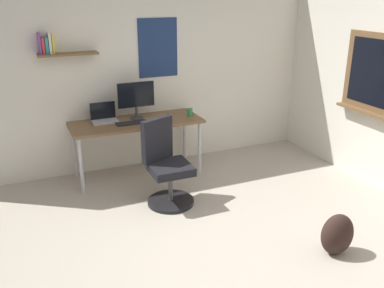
{
  "coord_description": "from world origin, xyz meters",
  "views": [
    {
      "loc": [
        -1.44,
        -2.77,
        2.26
      ],
      "look_at": [
        0.05,
        0.72,
        0.85
      ],
      "focal_mm": 39.17,
      "sensor_mm": 36.0,
      "label": 1
    }
  ],
  "objects_px": {
    "keyboard": "(132,123)",
    "backpack": "(337,234)",
    "coffee_mug": "(190,112)",
    "computer_mouse": "(154,120)",
    "office_chair": "(166,168)",
    "laptop": "(104,117)",
    "desk": "(136,126)",
    "monitor_primary": "(136,98)"
  },
  "relations": [
    {
      "from": "keyboard",
      "to": "backpack",
      "type": "relative_size",
      "value": 0.94
    },
    {
      "from": "coffee_mug",
      "to": "computer_mouse",
      "type": "bearing_deg",
      "value": -174.37
    },
    {
      "from": "office_chair",
      "to": "laptop",
      "type": "xyz_separation_m",
      "value": [
        -0.45,
        0.98,
        0.37
      ]
    },
    {
      "from": "laptop",
      "to": "computer_mouse",
      "type": "distance_m",
      "value": 0.61
    },
    {
      "from": "desk",
      "to": "office_chair",
      "type": "relative_size",
      "value": 1.7
    },
    {
      "from": "office_chair",
      "to": "keyboard",
      "type": "bearing_deg",
      "value": 102.62
    },
    {
      "from": "office_chair",
      "to": "computer_mouse",
      "type": "xyz_separation_m",
      "value": [
        0.11,
        0.75,
        0.33
      ]
    },
    {
      "from": "desk",
      "to": "backpack",
      "type": "height_order",
      "value": "desk"
    },
    {
      "from": "backpack",
      "to": "keyboard",
      "type": "bearing_deg",
      "value": 118.43
    },
    {
      "from": "monitor_primary",
      "to": "coffee_mug",
      "type": "bearing_deg",
      "value": -11.12
    },
    {
      "from": "laptop",
      "to": "coffee_mug",
      "type": "distance_m",
      "value": 1.08
    },
    {
      "from": "monitor_primary",
      "to": "keyboard",
      "type": "xyz_separation_m",
      "value": [
        -0.12,
        -0.18,
        -0.26
      ]
    },
    {
      "from": "office_chair",
      "to": "computer_mouse",
      "type": "height_order",
      "value": "office_chair"
    },
    {
      "from": "monitor_primary",
      "to": "coffee_mug",
      "type": "height_order",
      "value": "monitor_primary"
    },
    {
      "from": "laptop",
      "to": "computer_mouse",
      "type": "bearing_deg",
      "value": -22.17
    },
    {
      "from": "desk",
      "to": "coffee_mug",
      "type": "xyz_separation_m",
      "value": [
        0.71,
        -0.03,
        0.11
      ]
    },
    {
      "from": "computer_mouse",
      "to": "coffee_mug",
      "type": "bearing_deg",
      "value": 5.63
    },
    {
      "from": "monitor_primary",
      "to": "keyboard",
      "type": "height_order",
      "value": "monitor_primary"
    },
    {
      "from": "laptop",
      "to": "keyboard",
      "type": "bearing_deg",
      "value": -39.07
    },
    {
      "from": "office_chair",
      "to": "monitor_primary",
      "type": "height_order",
      "value": "monitor_primary"
    },
    {
      "from": "laptop",
      "to": "keyboard",
      "type": "distance_m",
      "value": 0.37
    },
    {
      "from": "monitor_primary",
      "to": "desk",
      "type": "bearing_deg",
      "value": -111.58
    },
    {
      "from": "keyboard",
      "to": "coffee_mug",
      "type": "height_order",
      "value": "coffee_mug"
    },
    {
      "from": "laptop",
      "to": "keyboard",
      "type": "height_order",
      "value": "laptop"
    },
    {
      "from": "computer_mouse",
      "to": "coffee_mug",
      "type": "xyz_separation_m",
      "value": [
        0.51,
        0.05,
        0.03
      ]
    },
    {
      "from": "monitor_primary",
      "to": "computer_mouse",
      "type": "height_order",
      "value": "monitor_primary"
    },
    {
      "from": "office_chair",
      "to": "computer_mouse",
      "type": "distance_m",
      "value": 0.83
    },
    {
      "from": "laptop",
      "to": "coffee_mug",
      "type": "relative_size",
      "value": 3.37
    },
    {
      "from": "backpack",
      "to": "desk",
      "type": "bearing_deg",
      "value": 116.07
    },
    {
      "from": "office_chair",
      "to": "computer_mouse",
      "type": "bearing_deg",
      "value": 81.58
    },
    {
      "from": "desk",
      "to": "laptop",
      "type": "bearing_deg",
      "value": 157.52
    },
    {
      "from": "office_chair",
      "to": "coffee_mug",
      "type": "distance_m",
      "value": 1.08
    },
    {
      "from": "coffee_mug",
      "to": "keyboard",
      "type": "bearing_deg",
      "value": -176.36
    },
    {
      "from": "keyboard",
      "to": "desk",
      "type": "bearing_deg",
      "value": 44.4
    },
    {
      "from": "office_chair",
      "to": "monitor_primary",
      "type": "distance_m",
      "value": 1.1
    },
    {
      "from": "monitor_primary",
      "to": "keyboard",
      "type": "distance_m",
      "value": 0.34
    },
    {
      "from": "computer_mouse",
      "to": "monitor_primary",
      "type": "bearing_deg",
      "value": 131.33
    },
    {
      "from": "office_chair",
      "to": "backpack",
      "type": "distance_m",
      "value": 1.88
    },
    {
      "from": "laptop",
      "to": "monitor_primary",
      "type": "bearing_deg",
      "value": -6.82
    },
    {
      "from": "office_chair",
      "to": "backpack",
      "type": "height_order",
      "value": "office_chair"
    },
    {
      "from": "computer_mouse",
      "to": "coffee_mug",
      "type": "distance_m",
      "value": 0.51
    },
    {
      "from": "desk",
      "to": "office_chair",
      "type": "height_order",
      "value": "office_chair"
    }
  ]
}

